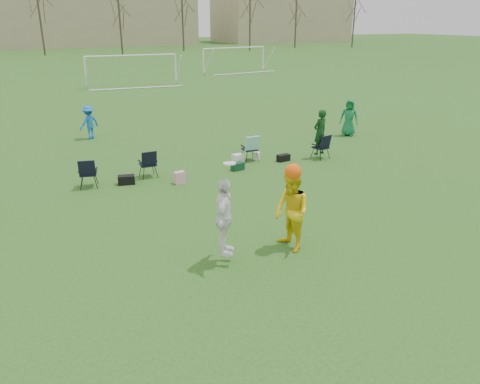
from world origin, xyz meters
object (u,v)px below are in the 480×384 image
center_contest (268,213)px  goal_right (234,53)px  fielder_blue (89,122)px  goal_mid (131,62)px  fielder_green_far (349,118)px

center_contest → goal_right: size_ratio=0.35×
fielder_blue → goal_mid: (6.06, 17.27, 1.16)m
center_contest → goal_mid: bearing=82.4°
fielder_blue → center_contest: bearing=68.1°
fielder_blue → center_contest: size_ratio=0.60×
goal_mid → goal_right: size_ratio=1.01×
fielder_green_far → goal_right: 28.71m
fielder_green_far → goal_right: goal_right is taller
goal_mid → goal_right: (12.00, 6.00, 0.00)m
fielder_green_far → goal_right: (6.95, 27.83, 1.07)m
goal_mid → goal_right: same height
fielder_blue → fielder_green_far: bearing=127.3°
fielder_blue → fielder_green_far: 12.01m
center_contest → goal_mid: size_ratio=0.34×
fielder_blue → fielder_green_far: fielder_green_far is taller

